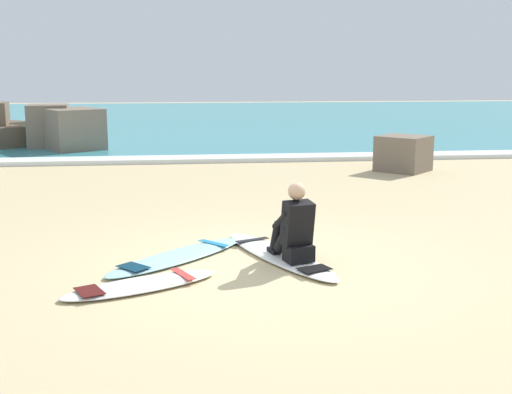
{
  "coord_description": "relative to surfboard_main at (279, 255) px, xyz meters",
  "views": [
    {
      "loc": [
        -0.9,
        -7.44,
        2.34
      ],
      "look_at": [
        0.15,
        1.56,
        0.55
      ],
      "focal_mm": 45.54,
      "sensor_mm": 36.0,
      "label": 1
    }
  ],
  "objects": [
    {
      "name": "shoreline_rock",
      "position": [
        3.95,
        6.71,
        0.38
      ],
      "size": [
        1.45,
        1.45,
        0.82
      ],
      "primitive_type": "cube",
      "rotation": [
        0.0,
        0.0,
        0.79
      ],
      "color": "#756656",
      "rests_on": "ground"
    },
    {
      "name": "surfboard_spare_near",
      "position": [
        -1.66,
        -0.96,
        0.0
      ],
      "size": [
        1.84,
        1.24,
        0.08
      ],
      "color": "white",
      "rests_on": "ground"
    },
    {
      "name": "surfboard_main",
      "position": [
        0.0,
        0.0,
        0.0
      ],
      "size": [
        1.43,
        2.48,
        0.08
      ],
      "color": "white",
      "rests_on": "ground"
    },
    {
      "name": "breaking_foam",
      "position": [
        -0.3,
        8.92,
        0.02
      ],
      "size": [
        80.0,
        0.9,
        0.11
      ],
      "primitive_type": "cube",
      "color": "white",
      "rests_on": "ground"
    },
    {
      "name": "ground_plane",
      "position": [
        -0.3,
        -0.36,
        -0.04
      ],
      "size": [
        80.0,
        80.0,
        0.0
      ],
      "primitive_type": "plane",
      "color": "#CCB584"
    },
    {
      "name": "surfer_seated",
      "position": [
        0.14,
        -0.3,
        0.4
      ],
      "size": [
        0.51,
        0.76,
        0.95
      ],
      "color": "black",
      "rests_on": "surfboard_main"
    },
    {
      "name": "surfboard_spare_far",
      "position": [
        -1.26,
        0.1,
        0.0
      ],
      "size": [
        2.0,
        1.96,
        0.08
      ],
      "color": "#9ED1E5",
      "rests_on": "ground"
    },
    {
      "name": "sea",
      "position": [
        -0.3,
        22.62,
        0.01
      ],
      "size": [
        80.0,
        28.0,
        0.1
      ],
      "primitive_type": "cube",
      "color": "teal",
      "rests_on": "ground"
    },
    {
      "name": "rock_outcrop_distant",
      "position": [
        -5.63,
        11.95,
        0.55
      ],
      "size": [
        4.54,
        4.07,
        1.37
      ],
      "color": "brown",
      "rests_on": "ground"
    }
  ]
}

